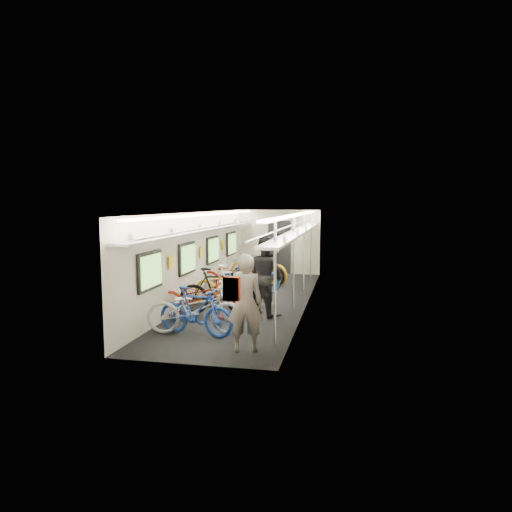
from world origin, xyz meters
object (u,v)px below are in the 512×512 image
at_px(bicycle_0, 195,309).
at_px(bicycle_1, 195,311).
at_px(backpack, 232,289).
at_px(passenger_mid, 266,276).
at_px(passenger_near, 245,303).

distance_m(bicycle_0, bicycle_1, 0.14).
distance_m(bicycle_0, backpack, 2.16).
height_order(bicycle_0, passenger_mid, passenger_mid).
bearing_deg(bicycle_1, bicycle_0, 30.21).
distance_m(passenger_mid, backpack, 3.48).
relative_size(bicycle_0, bicycle_1, 1.19).
distance_m(bicycle_1, backpack, 2.05).
bearing_deg(bicycle_0, passenger_mid, -40.88).
xyz_separation_m(bicycle_0, passenger_near, (1.22, -0.85, 0.36)).
distance_m(passenger_near, passenger_mid, 2.68).
distance_m(passenger_near, backpack, 0.89).
height_order(passenger_mid, backpack, passenger_mid).
bearing_deg(backpack, passenger_mid, 89.14).
relative_size(bicycle_1, passenger_mid, 0.87).
xyz_separation_m(bicycle_0, bicycle_1, (0.05, -0.13, -0.02)).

